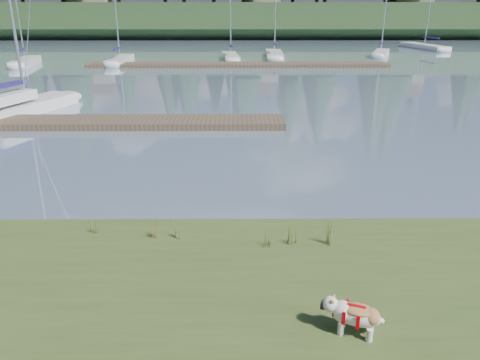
{
  "coord_description": "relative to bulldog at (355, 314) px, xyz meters",
  "views": [
    {
      "loc": [
        1.88,
        -11.59,
        5.16
      ],
      "look_at": [
        1.96,
        -0.5,
        0.96
      ],
      "focal_mm": 35.0,
      "sensor_mm": 36.0,
      "label": 1
    }
  ],
  "objects": [
    {
      "name": "dock_far",
      "position": [
        -1.7,
        35.63,
        -0.55
      ],
      "size": [
        26.0,
        2.2,
        0.3
      ],
      "primitive_type": "cube",
      "color": "#4C3D2C",
      "rests_on": "ground"
    },
    {
      "name": "sailboat_bg_3",
      "position": [
        2.03,
        43.27,
        -0.38
      ],
      "size": [
        1.8,
        7.95,
        11.62
      ],
      "rotation": [
        0.0,
        0.0,
        1.54
      ],
      "color": "silver",
      "rests_on": "ground"
    },
    {
      "name": "weed_5",
      "position": [
        0.18,
        2.88,
        -0.07
      ],
      "size": [
        0.17,
        0.14,
        0.68
      ],
      "color": "#475B23",
      "rests_on": "bank"
    },
    {
      "name": "bank",
      "position": [
        -3.7,
        -0.37,
        -0.53
      ],
      "size": [
        60.0,
        9.0,
        0.35
      ],
      "primitive_type": "cube",
      "color": "#3E4F21",
      "rests_on": "ground"
    },
    {
      "name": "weed_3",
      "position": [
        -4.99,
        3.43,
        -0.14
      ],
      "size": [
        0.17,
        0.14,
        0.5
      ],
      "color": "#475B23",
      "rests_on": "bank"
    },
    {
      "name": "dock_near",
      "position": [
        -7.7,
        14.63,
        -0.55
      ],
      "size": [
        16.0,
        2.0,
        0.3
      ],
      "primitive_type": "cube",
      "color": "#4C3D2C",
      "rests_on": "ground"
    },
    {
      "name": "weed_1",
      "position": [
        -3.11,
        3.18,
        -0.17
      ],
      "size": [
        0.17,
        0.14,
        0.42
      ],
      "color": "#475B23",
      "rests_on": "bank"
    },
    {
      "name": "sailboat_bg_5",
      "position": [
        20.58,
        52.73,
        -0.38
      ],
      "size": [
        3.61,
        9.15,
        12.72
      ],
      "rotation": [
        0.0,
        0.0,
        1.78
      ],
      "color": "silver",
      "rests_on": "ground"
    },
    {
      "name": "weed_0",
      "position": [
        -3.59,
        3.2,
        -0.12
      ],
      "size": [
        0.17,
        0.14,
        0.55
      ],
      "color": "#475B23",
      "rests_on": "bank"
    },
    {
      "name": "sailboat_main",
      "position": [
        -12.37,
        17.28,
        -0.28
      ],
      "size": [
        4.25,
        8.36,
        11.98
      ],
      "rotation": [
        0.0,
        0.0,
        1.24
      ],
      "color": "silver",
      "rests_on": "ground"
    },
    {
      "name": "bulldog",
      "position": [
        0.0,
        0.0,
        0.0
      ],
      "size": [
        0.95,
        0.6,
        0.56
      ],
      "rotation": [
        0.0,
        0.0,
        2.79
      ],
      "color": "silver",
      "rests_on": "bank"
    },
    {
      "name": "ridge",
      "position": [
        -3.7,
        78.63,
        1.8
      ],
      "size": [
        200.0,
        20.0,
        5.0
      ],
      "primitive_type": "cube",
      "color": "#1E3419",
      "rests_on": "ground"
    },
    {
      "name": "sailboat_bg_4",
      "position": [
        13.34,
        44.35,
        -0.37
      ],
      "size": [
        3.55,
        6.51,
        9.74
      ],
      "rotation": [
        0.0,
        0.0,
        1.2
      ],
      "color": "silver",
      "rests_on": "ground"
    },
    {
      "name": "sailboat_bg_2",
      "position": [
        -2.41,
        41.0,
        -0.37
      ],
      "size": [
        1.88,
        6.83,
        10.27
      ],
      "rotation": [
        0.0,
        0.0,
        1.65
      ],
      "color": "silver",
      "rests_on": "ground"
    },
    {
      "name": "ground",
      "position": [
        -3.7,
        35.63,
        -0.7
      ],
      "size": [
        200.0,
        200.0,
        0.0
      ],
      "primitive_type": "plane",
      "color": "#798DA2",
      "rests_on": "ground"
    },
    {
      "name": "sailboat_bg_1",
      "position": [
        -12.42,
        38.33,
        -0.37
      ],
      "size": [
        1.52,
        7.11,
        10.68
      ],
      "rotation": [
        0.0,
        0.0,
        1.59
      ],
      "color": "silver",
      "rests_on": "ground"
    },
    {
      "name": "sailboat_bg_0",
      "position": [
        -20.67,
        37.29,
        -0.38
      ],
      "size": [
        2.47,
        7.05,
        10.16
      ],
      "rotation": [
        0.0,
        0.0,
        1.73
      ],
      "color": "silver",
      "rests_on": "ground"
    },
    {
      "name": "mud_lip",
      "position": [
        -3.7,
        4.03,
        -0.63
      ],
      "size": [
        60.0,
        0.5,
        0.14
      ],
      "primitive_type": "cube",
      "color": "#33281C",
      "rests_on": "ground"
    },
    {
      "name": "weed_4",
      "position": [
        -1.15,
        2.79,
        -0.2
      ],
      "size": [
        0.17,
        0.14,
        0.37
      ],
      "color": "#475B23",
      "rests_on": "bank"
    },
    {
      "name": "weed_2",
      "position": [
        -0.66,
        2.94,
        -0.13
      ],
      "size": [
        0.17,
        0.14,
        0.53
      ],
      "color": "#475B23",
      "rests_on": "bank"
    }
  ]
}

